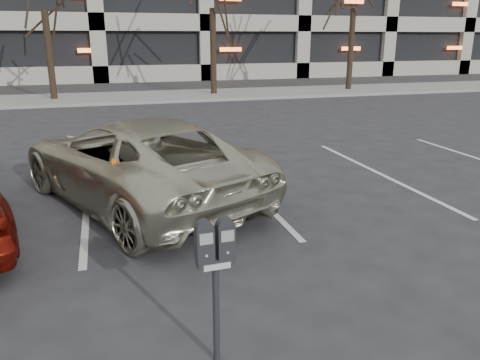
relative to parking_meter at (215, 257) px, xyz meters
The scene contains 5 objects.
ground 2.49m from the parking_meter, 83.60° to the left, with size 140.00×140.00×0.00m, color #28282B.
sidewalk 18.30m from the parking_meter, 89.20° to the left, with size 80.00×4.00×0.12m, color gray.
stall_lines 4.82m from the parking_meter, 104.03° to the left, with size 16.90×5.20×0.00m.
parking_meter is the anchor object (origin of this frame).
suv_silver 4.30m from the parking_meter, 94.11° to the left, with size 4.17×5.52×1.40m.
Camera 1 is at (-1.00, -5.55, 2.62)m, focal length 35.00 mm.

